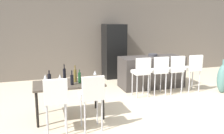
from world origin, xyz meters
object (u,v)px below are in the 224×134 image
Objects in this scene: bar_chair_middle at (159,70)px; wine_bottle_near at (75,75)px; fruit_bowl at (153,55)px; bar_chair_right at (175,68)px; wine_glass_left at (95,73)px; wine_bottle_middle at (80,77)px; kitchen_island at (151,72)px; floor_vase at (223,78)px; bar_chair_left at (142,71)px; wine_bottle_far at (64,74)px; wine_glass_end at (60,77)px; wine_bottle_inner at (49,80)px; wine_bottle_right at (72,79)px; dining_chair_near at (56,97)px; bar_chair_far at (193,67)px; wine_glass_corner at (45,77)px; dining_chair_far at (92,94)px; refrigerator at (114,51)px; dining_table at (69,86)px.

bar_chair_middle is 3.01× the size of wine_bottle_near.
wine_bottle_near is 3.07m from fruit_bowl.
bar_chair_right is 3.88× the size of fruit_bowl.
wine_bottle_middle is at bearing -144.36° from wine_glass_left.
kitchen_island is 6.86× the size of wine_bottle_middle.
floor_vase is at bearing 5.23° from wine_bottle_near.
wine_bottle_far reaches higher than bar_chair_left.
wine_glass_end is at bearing -169.80° from wine_glass_left.
bar_chair_left is at bearing 21.22° from wine_bottle_inner.
wine_glass_end is at bearing 130.09° from wine_bottle_right.
bar_chair_middle is at bearing 28.47° from dining_chair_near.
bar_chair_far is at bearing 153.14° from floor_vase.
dining_chair_far is at bearing -49.76° from wine_glass_corner.
dining_chair_near is 3.32× the size of wine_bottle_inner.
wine_bottle_right is at bearing -172.10° from floor_vase.
wine_glass_corner is (-2.44, -0.63, 0.17)m from bar_chair_left.
refrigerator is at bearing 58.97° from dining_chair_near.
bar_chair_left is 1.00× the size of dining_chair_far.
refrigerator is (1.66, 3.82, 0.22)m from dining_chair_far.
bar_chair_middle is 0.74× the size of dining_table.
bar_chair_far reaches higher than fruit_bowl.
wine_bottle_right is at bearing -145.18° from wine_glass_left.
refrigerator is 6.80× the size of fruit_bowl.
wine_bottle_middle reaches higher than wine_glass_end.
kitchen_island is 5.41× the size of wine_bottle_near.
wine_bottle_right reaches higher than wine_glass_left.
bar_chair_right reaches higher than fruit_bowl.
wine_bottle_near reaches higher than kitchen_island.
dining_chair_far is 0.95m from wine_bottle_inner.
wine_glass_corner is at bearing -155.82° from kitchen_island.
dining_chair_near is 3.01× the size of wine_bottle_near.
wine_bottle_far is 0.66m from wine_glass_left.
bar_chair_far is at bearing 10.62° from wine_glass_end.
wine_bottle_inner is at bearing -173.18° from floor_vase.
wine_bottle_far is (-0.36, 1.07, 0.17)m from dining_chair_far.
bar_chair_right is at bearing 17.88° from wine_bottle_right.
wine_glass_left is at bearing 20.00° from wine_bottle_inner.
wine_bottle_far is 0.18× the size of refrigerator.
wine_bottle_right is at bearing -49.91° from wine_glass_end.
wine_bottle_middle is (-2.44, -1.61, 0.39)m from kitchen_island.
wine_bottle_inner is (-3.95, -0.92, 0.17)m from bar_chair_far.
bar_chair_left and dining_chair_far have the same top height.
wine_glass_corner is (-0.67, 0.22, 0.01)m from wine_bottle_middle.
wine_glass_corner is at bearing 102.71° from wine_bottle_inner.
wine_glass_end reaches higher than dining_table.
wine_bottle_inner is (-2.89, -0.92, 0.17)m from bar_chair_middle.
kitchen_island is 6.47× the size of wine_bottle_right.
bar_chair_right is at bearing 29.82° from dining_chair_far.
bar_chair_left is at bearing -89.63° from refrigerator.
floor_vase is at bearing -11.60° from bar_chair_middle.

